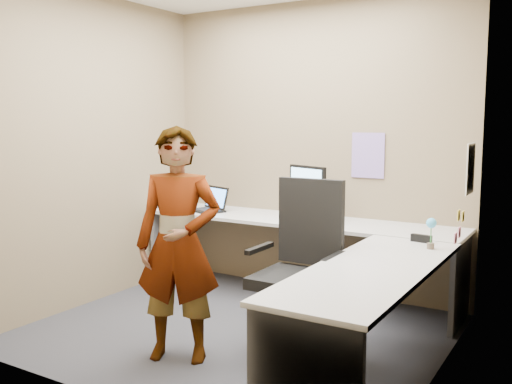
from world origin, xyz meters
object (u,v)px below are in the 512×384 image
Objects in this scene: desk at (311,253)px; person at (178,244)px; monitor at (307,186)px; office_chair at (299,284)px.

desk is 1.14m from person.
person is (-0.18, -1.57, -0.25)m from monitor.
person is (-0.50, -1.01, 0.20)m from desk.
desk is 6.99× the size of monitor.
person reaches higher than monitor.
office_chair is 0.75× the size of person.
monitor reaches higher than office_chair.
monitor is 0.27× the size of person.
desk is 1.89× the size of person.
person is (-0.64, -0.53, 0.30)m from office_chair.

